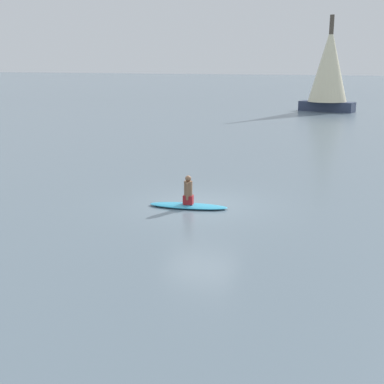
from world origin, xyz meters
The scene contains 4 objects.
ground_plane centered at (0.00, 0.00, 0.00)m, with size 400.00×400.00×0.00m, color slate.
surfboard centered at (-0.50, 0.31, 0.06)m, with size 2.77×0.74×0.12m, color #339EC6.
person_paddler centered at (-0.50, 0.31, 0.58)m, with size 0.45×0.38×1.02m.
sailboat_far_right centered at (38.52, 1.73, 4.44)m, with size 4.54×5.78×9.51m.
Camera 1 is at (-16.33, -6.61, 4.91)m, focal length 48.19 mm.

